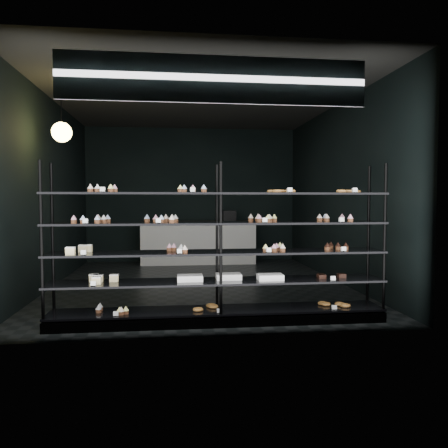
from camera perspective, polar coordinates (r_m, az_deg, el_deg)
The scene contains 5 objects.
room at distance 7.62m, azimuth -3.27°, elevation 4.08°, with size 5.01×6.01×3.20m.
display_shelf at distance 5.25m, azimuth -0.98°, elevation -6.11°, with size 4.00×0.50×1.91m.
signage at distance 4.87m, azimuth -1.20°, elevation 18.33°, with size 3.30×0.05×0.50m.
pendant_lamp at distance 6.82m, azimuth -20.43°, elevation 11.19°, with size 0.28×0.28×0.87m.
service_counter at distance 10.17m, azimuth -3.33°, elevation -2.35°, with size 2.72×0.65×1.23m.
Camera 1 is at (-0.44, -7.61, 1.47)m, focal length 35.00 mm.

